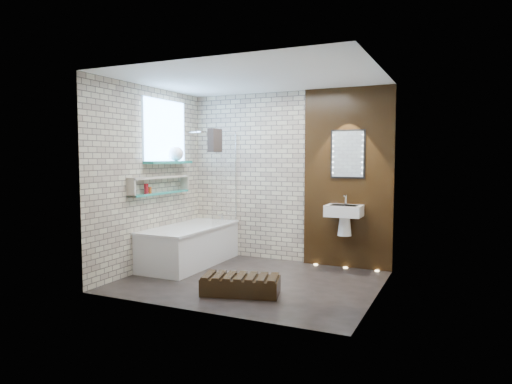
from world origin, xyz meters
The scene contains 15 objects.
ground centered at (0.00, 0.00, 0.00)m, with size 3.20×3.20×0.00m, color black.
room_shell centered at (0.00, 0.00, 1.30)m, with size 3.24×3.20×2.60m.
walnut_panel centered at (0.95, 1.27, 1.30)m, with size 1.30×0.06×2.60m, color black.
clerestory_window centered at (-1.57, 0.35, 1.90)m, with size 0.18×1.00×0.94m.
display_niche centered at (-1.53, 0.15, 1.20)m, with size 0.14×1.30×0.26m.
bathtub centered at (-1.22, 0.45, 0.29)m, with size 0.79×1.74×0.70m.
bath_screen centered at (-0.87, 0.89, 1.28)m, with size 0.01×0.78×1.40m, color white.
towel centered at (-0.87, 0.60, 1.85)m, with size 0.10×0.26×0.35m, color black.
shower_head centered at (-1.30, 0.95, 2.00)m, with size 0.18×0.18×0.02m, color silver.
washbasin centered at (0.95, 1.07, 0.79)m, with size 0.50×0.36×0.58m.
led_mirror centered at (0.95, 1.23, 1.65)m, with size 0.50×0.02×0.70m.
walnut_step centered at (0.13, -0.58, 0.10)m, with size 0.90×0.40×0.20m, color black.
niche_bottles centered at (-1.53, -0.15, 1.16)m, with size 0.06×0.14×0.14m.
sill_vases centered at (-1.50, 0.52, 1.66)m, with size 0.21×0.21×0.21m.
floor_uplights centered at (0.95, 1.20, 0.01)m, with size 0.96×0.06×0.01m.
Camera 1 is at (2.49, -5.28, 1.61)m, focal length 32.09 mm.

